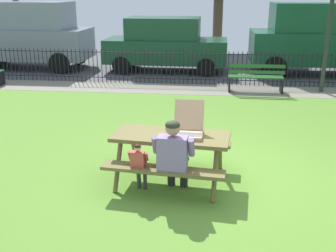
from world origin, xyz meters
The scene contains 12 objects.
ground centered at (0.00, 1.30, -0.01)m, with size 28.00×10.59×0.02m, color #659734.
cobblestone_walkway centered at (0.00, 5.89, 0.00)m, with size 28.00×1.40×0.01m, color gray.
street_asphalt centered at (0.00, 9.82, -0.01)m, with size 28.00×6.46×0.01m, color #515154.
picnic_table_foreground centered at (-0.76, -0.32, 0.60)m, with size 1.94×1.65×0.79m.
pizza_box_open centered at (-0.50, -0.26, 0.89)m, with size 0.47×0.57×0.49m.
adult_at_table centered at (-0.66, -0.84, 0.66)m, with size 0.63×0.62×1.19m.
child_at_table centered at (-1.18, -0.82, 0.49)m, with size 0.30×0.30×0.80m.
iron_fence_streetside centered at (0.00, 6.59, 0.54)m, with size 20.80×0.03×1.07m.
park_bench_center centered at (1.13, 5.76, 0.42)m, with size 1.61×0.48×0.85m.
parked_car_left centered at (-7.15, 8.72, 1.31)m, with size 4.74×2.15×2.46m.
parked_car_center centered at (-1.88, 8.72, 1.01)m, with size 4.43×1.98×1.94m.
parked_car_right centered at (3.56, 8.72, 1.31)m, with size 4.72×2.11×2.46m.
Camera 1 is at (-0.16, -6.20, 2.91)m, focal length 43.42 mm.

